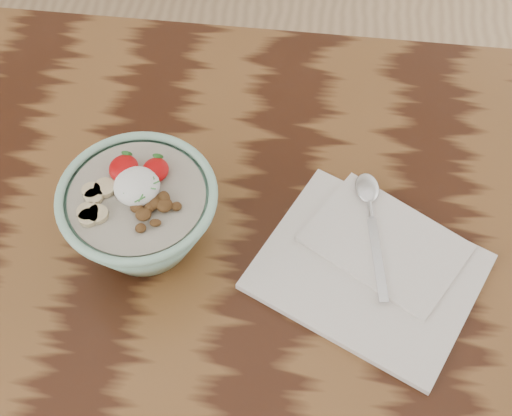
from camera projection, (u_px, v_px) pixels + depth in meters
The scene contains 4 objects.
table at pixel (124, 285), 101.86cm from camera, with size 160.00×90.00×75.00cm.
breakfast_bowl at pixel (141, 214), 89.54cm from camera, with size 19.80×19.80×13.32cm.
napkin at pixel (372, 265), 92.28cm from camera, with size 33.45×30.96×1.65cm.
spoon at pixel (370, 205), 95.89cm from camera, with size 5.25×19.79×1.03cm.
Camera 1 is at (24.30, -44.93, 156.51)cm, focal length 50.00 mm.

